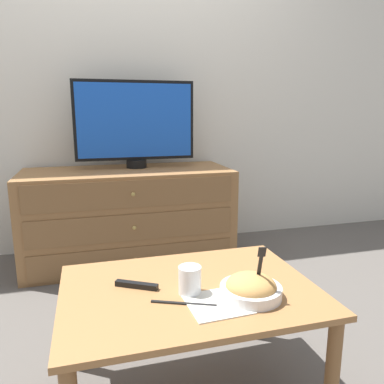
% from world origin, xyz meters
% --- Properties ---
extents(ground_plane, '(12.00, 12.00, 0.00)m').
position_xyz_m(ground_plane, '(0.00, 0.00, 0.00)').
color(ground_plane, '#56514C').
extents(wall_back, '(12.00, 0.05, 2.60)m').
position_xyz_m(wall_back, '(0.00, 0.03, 1.30)').
color(wall_back, silver).
rests_on(wall_back, ground_plane).
extents(dresser, '(1.33, 0.57, 0.61)m').
position_xyz_m(dresser, '(0.04, -0.31, 0.31)').
color(dresser, olive).
rests_on(dresser, ground_plane).
extents(tv, '(0.78, 0.13, 0.57)m').
position_xyz_m(tv, '(0.11, -0.22, 0.91)').
color(tv, black).
rests_on(tv, dresser).
extents(coffee_table, '(0.82, 0.59, 0.41)m').
position_xyz_m(coffee_table, '(0.09, -1.63, 0.35)').
color(coffee_table, '#9E6B3D').
rests_on(coffee_table, ground_plane).
extents(takeout_bowl, '(0.19, 0.19, 0.17)m').
position_xyz_m(takeout_bowl, '(0.26, -1.74, 0.44)').
color(takeout_bowl, silver).
rests_on(takeout_bowl, coffee_table).
extents(drink_cup, '(0.07, 0.07, 0.09)m').
position_xyz_m(drink_cup, '(0.08, -1.67, 0.45)').
color(drink_cup, white).
rests_on(drink_cup, coffee_table).
extents(napkin, '(0.18, 0.18, 0.00)m').
position_xyz_m(napkin, '(0.14, -1.76, 0.41)').
color(napkin, silver).
rests_on(napkin, coffee_table).
extents(knife, '(0.19, 0.09, 0.01)m').
position_xyz_m(knife, '(0.05, -1.73, 0.41)').
color(knife, black).
rests_on(knife, coffee_table).
extents(remote_control, '(0.14, 0.09, 0.02)m').
position_xyz_m(remote_control, '(-0.08, -1.58, 0.42)').
color(remote_control, black).
rests_on(remote_control, coffee_table).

